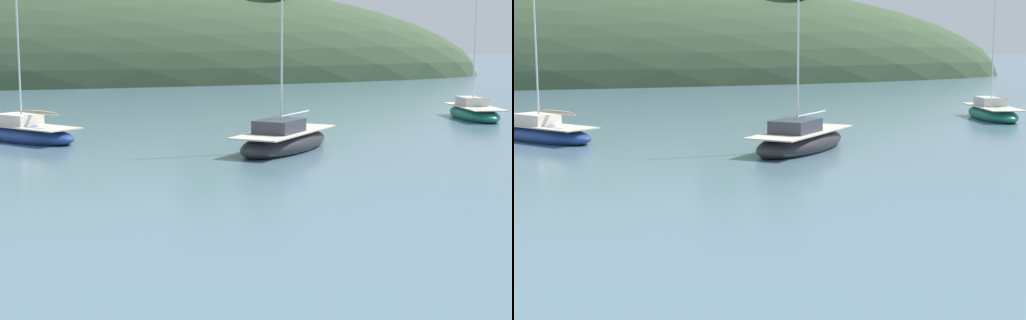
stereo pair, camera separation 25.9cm
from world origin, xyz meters
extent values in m
ellipsoid|color=#232328|center=(4.02, 29.91, 0.33)|extent=(6.82, 7.23, 1.19)
cube|color=beige|center=(4.02, 29.91, 0.86)|extent=(6.28, 6.65, 0.06)
cube|color=#333842|center=(3.63, 29.46, 1.17)|extent=(2.81, 2.87, 0.62)
cylinder|color=silver|center=(3.77, 29.63, 5.02)|extent=(0.09, 0.09, 8.31)
cylinder|color=silver|center=(4.81, 30.80, 1.60)|extent=(2.13, 2.38, 0.07)
ellipsoid|color=navy|center=(-7.47, 36.34, 0.29)|extent=(5.90, 6.53, 1.06)
cube|color=beige|center=(-7.47, 36.34, 0.77)|extent=(5.43, 6.01, 0.06)
cube|color=silver|center=(-7.80, 36.75, 1.05)|extent=(2.46, 2.56, 0.57)
cylinder|color=silver|center=(-7.68, 36.59, 4.13)|extent=(0.09, 0.09, 6.73)
cylinder|color=silver|center=(-6.80, 35.52, 1.45)|extent=(1.80, 2.19, 0.07)
ellipsoid|color=tan|center=(-6.80, 35.52, 1.50)|extent=(1.83, 2.19, 0.20)
ellipsoid|color=#196B56|center=(19.70, 40.27, 0.29)|extent=(3.45, 6.98, 1.07)
cube|color=beige|center=(19.70, 40.27, 0.77)|extent=(3.18, 6.42, 0.06)
cube|color=beige|center=(19.80, 40.79, 1.06)|extent=(1.84, 2.37, 0.57)
cylinder|color=silver|center=(19.76, 40.60, 4.83)|extent=(0.09, 0.09, 8.10)
cylinder|color=silver|center=(19.50, 39.22, 1.47)|extent=(0.58, 2.77, 0.07)
camera|label=1|loc=(-6.71, -5.00, 5.22)|focal=56.44mm
camera|label=2|loc=(-6.46, -5.07, 5.22)|focal=56.44mm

